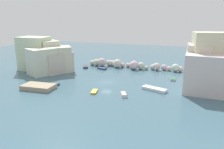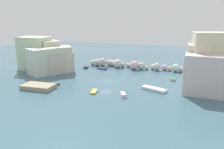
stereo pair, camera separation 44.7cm
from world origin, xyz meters
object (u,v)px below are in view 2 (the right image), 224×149
Objects in this scene: moored_boat_1 at (54,84)px; moored_boat_5 at (154,89)px; moored_boat_6 at (123,94)px; moored_boat_0 at (172,79)px; stone_dock at (38,87)px; moored_boat_3 at (102,68)px; moored_boat_2 at (94,92)px; moored_boat_4 at (86,67)px; channel_buoy at (108,67)px.

moored_boat_1 is 0.46× the size of moored_boat_5.
moored_boat_1 is 18.28m from moored_boat_6.
moored_boat_6 is (-8.74, -16.05, 0.07)m from moored_boat_0.
moored_boat_5 is 1.74× the size of moored_boat_6.
stone_dock reaches higher than moored_boat_0.
moored_boat_5 is at bearing 162.79° from moored_boat_3.
moored_boat_0 is at bearing -55.56° from moored_boat_2.
moored_boat_2 is at bearing -112.18° from moored_boat_6.
stone_dock is 26.73m from moored_boat_5.
moored_boat_5 reaches higher than moored_boat_3.
moored_boat_2 is (11.53, -1.73, -0.06)m from moored_boat_1.
moored_boat_1 is at bearing 30.27° from moored_boat_5.
stone_dock is 2.63× the size of moored_boat_1.
moored_boat_6 is (19.40, -21.61, 0.03)m from moored_boat_4.
moored_boat_5 is 7.92m from moored_boat_6.
channel_buoy is 0.15× the size of moored_boat_0.
moored_boat_6 is at bearing 134.97° from moored_boat_0.
moored_boat_5 is (23.85, 4.07, 0.10)m from moored_boat_1.
moored_boat_6 reaches higher than moored_boat_1.
moored_boat_5 reaches higher than moored_boat_0.
moored_boat_5 is (25.56, 7.82, -0.16)m from stone_dock.
stone_dock is 13.39m from moored_boat_2.
moored_boat_1 reaches higher than channel_buoy.
moored_boat_2 is at bearing 45.78° from moored_boat_5.
moored_boat_5 is (25.03, -16.04, 0.09)m from moored_boat_4.
moored_boat_6 reaches higher than moored_boat_3.
moored_boat_1 is (-5.82, -21.84, 0.01)m from channel_buoy.
moored_boat_1 is 0.80× the size of moored_boat_6.
moored_boat_3 is 5.91m from moored_boat_4.
stone_dock is at bearing 86.60° from moored_boat_2.
moored_boat_0 reaches higher than moored_boat_2.
stone_dock reaches higher than channel_buoy.
moored_boat_5 is (18.03, -17.77, 0.11)m from channel_buoy.
channel_buoy is 22.60m from moored_boat_1.
moored_boat_2 is at bearing -173.81° from moored_boat_4.
moored_boat_2 is at bearing -76.39° from channel_buoy.
moored_boat_6 is at bearing 6.43° from stone_dock.
moored_boat_2 is 0.92× the size of moored_boat_3.
moored_boat_0 is 22.43m from moored_boat_2.
moored_boat_5 is at bearing -7.99° from moored_boat_1.
moored_boat_2 is 6.70m from moored_boat_6.
moored_boat_6 reaches higher than moored_boat_2.
stone_dock is 4.13m from moored_boat_1.
moored_boat_1 is at bearing -104.92° from channel_buoy.
moored_boat_5 is at bearing 17.00° from stone_dock.
moored_boat_3 is at bearing 74.74° from stone_dock.
moored_boat_4 is 1.08× the size of moored_boat_6.
moored_boat_0 is 0.52× the size of moored_boat_5.
stone_dock reaches higher than moored_boat_3.
moored_boat_2 is (13.24, 2.02, -0.32)m from stone_dock.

